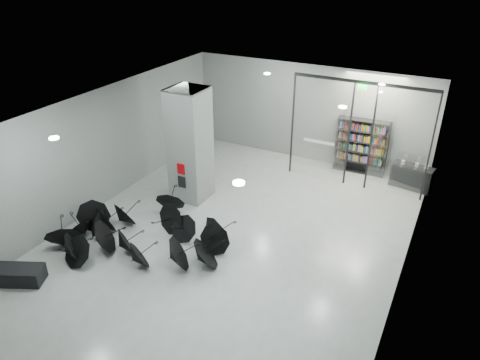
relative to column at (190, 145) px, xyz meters
The scene contains 10 objects.
room 3.31m from the column, 38.66° to the right, with size 14.00×14.02×4.01m.
column is the anchor object (origin of this frame).
fire_cabinet 0.90m from the column, 90.00° to the right, with size 0.28×0.04×0.38m, color #A50A07.
info_panel 1.31m from the column, 90.00° to the right, with size 0.30×0.03×0.42m, color black.
exit_sign 6.18m from the column, 33.96° to the left, with size 0.30×0.06×0.15m, color #0CE533.
glass_partition 6.02m from the column, 35.58° to the left, with size 5.06×0.08×4.00m.
bench 6.60m from the column, 104.82° to the right, with size 1.40×0.60×0.45m, color black.
bookshelf 6.85m from the column, 44.40° to the left, with size 1.99×0.40×2.19m, color black, non-canonical shape.
shop_counter 8.30m from the column, 31.92° to the left, with size 1.47×0.59×0.88m, color black.
umbrella_cluster 3.76m from the column, 86.06° to the right, with size 5.56×4.63×1.31m.
Camera 1 is at (5.54, -9.78, 8.01)m, focal length 33.42 mm.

